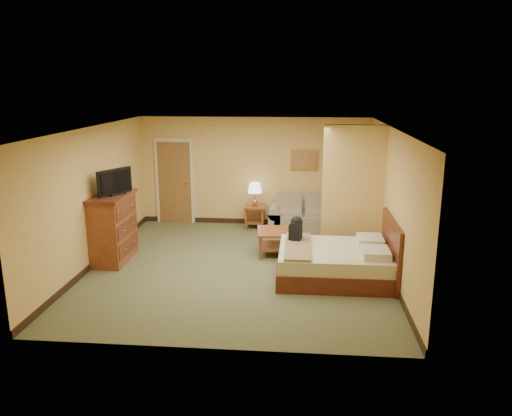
# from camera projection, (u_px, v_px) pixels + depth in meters

# --- Properties ---
(floor) EXTENTS (6.00, 6.00, 0.00)m
(floor) POSITION_uv_depth(u_px,v_px,m) (239.00, 267.00, 9.42)
(floor) COLOR #55593A
(floor) RESTS_ON ground
(ceiling) EXTENTS (6.00, 6.00, 0.00)m
(ceiling) POSITION_uv_depth(u_px,v_px,m) (238.00, 128.00, 8.79)
(ceiling) COLOR white
(ceiling) RESTS_ON back_wall
(back_wall) EXTENTS (5.50, 0.02, 2.60)m
(back_wall) POSITION_uv_depth(u_px,v_px,m) (254.00, 172.00, 12.00)
(back_wall) COLOR #DCAF5D
(back_wall) RESTS_ON floor
(left_wall) EXTENTS (0.02, 6.00, 2.60)m
(left_wall) POSITION_uv_depth(u_px,v_px,m) (93.00, 197.00, 9.35)
(left_wall) COLOR #DCAF5D
(left_wall) RESTS_ON floor
(right_wall) EXTENTS (0.02, 6.00, 2.60)m
(right_wall) POSITION_uv_depth(u_px,v_px,m) (392.00, 203.00, 8.87)
(right_wall) COLOR #DCAF5D
(right_wall) RESTS_ON floor
(partition) EXTENTS (1.20, 0.15, 2.60)m
(partition) POSITION_uv_depth(u_px,v_px,m) (353.00, 192.00, 9.81)
(partition) COLOR #DCAF5D
(partition) RESTS_ON floor
(door) EXTENTS (0.94, 0.16, 2.10)m
(door) POSITION_uv_depth(u_px,v_px,m) (175.00, 181.00, 12.20)
(door) COLOR beige
(door) RESTS_ON floor
(baseboard) EXTENTS (5.50, 0.02, 0.12)m
(baseboard) POSITION_uv_depth(u_px,v_px,m) (254.00, 221.00, 12.30)
(baseboard) COLOR black
(baseboard) RESTS_ON floor
(loveseat) EXTENTS (1.61, 0.75, 0.82)m
(loveseat) POSITION_uv_depth(u_px,v_px,m) (303.00, 219.00, 11.73)
(loveseat) COLOR gray
(loveseat) RESTS_ON floor
(side_table) EXTENTS (0.49, 0.49, 0.53)m
(side_table) POSITION_uv_depth(u_px,v_px,m) (255.00, 213.00, 11.89)
(side_table) COLOR maroon
(side_table) RESTS_ON floor
(table_lamp) EXTENTS (0.34, 0.34, 0.57)m
(table_lamp) POSITION_uv_depth(u_px,v_px,m) (255.00, 188.00, 11.74)
(table_lamp) COLOR #B58442
(table_lamp) RESTS_ON side_table
(coffee_table) EXTENTS (0.84, 0.84, 0.50)m
(coffee_table) POSITION_uv_depth(u_px,v_px,m) (277.00, 237.00, 10.05)
(coffee_table) COLOR maroon
(coffee_table) RESTS_ON floor
(wall_picture) EXTENTS (0.65, 0.04, 0.50)m
(wall_picture) POSITION_uv_depth(u_px,v_px,m) (304.00, 160.00, 11.80)
(wall_picture) COLOR #B78E3F
(wall_picture) RESTS_ON back_wall
(dresser) EXTENTS (0.65, 1.24, 1.32)m
(dresser) POSITION_uv_depth(u_px,v_px,m) (113.00, 227.00, 9.62)
(dresser) COLOR maroon
(dresser) RESTS_ON floor
(tv) EXTENTS (0.42, 0.74, 0.49)m
(tv) POSITION_uv_depth(u_px,v_px,m) (115.00, 182.00, 9.40)
(tv) COLOR black
(tv) RESTS_ON dresser
(bed) EXTENTS (2.01, 1.71, 1.10)m
(bed) POSITION_uv_depth(u_px,v_px,m) (338.00, 262.00, 8.83)
(bed) COLOR #4D1C12
(bed) RESTS_ON floor
(backpack) EXTENTS (0.23, 0.30, 0.48)m
(backpack) POSITION_uv_depth(u_px,v_px,m) (296.00, 228.00, 9.13)
(backpack) COLOR black
(backpack) RESTS_ON bed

